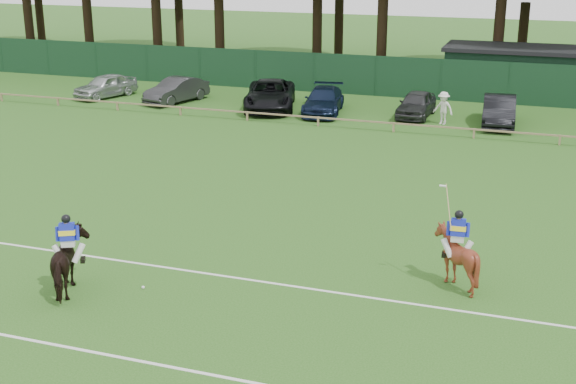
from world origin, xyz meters
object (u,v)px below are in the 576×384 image
at_px(sedan_grey, 176,90).
at_px(polo_ball, 143,287).
at_px(suv_black, 270,95).
at_px(hatch_grey, 416,104).
at_px(spectator_left, 443,108).
at_px(horse_chestnut, 456,258).
at_px(estate_black, 499,111).
at_px(horse_dark, 70,263).
at_px(sedan_navy, 323,101).
at_px(sedan_silver, 106,86).
at_px(utility_shed, 513,71).

height_order(sedan_grey, polo_ball, sedan_grey).
bearing_deg(suv_black, hatch_grey, -11.90).
xyz_separation_m(sedan_grey, spectator_left, (15.95, -0.64, 0.14)).
bearing_deg(horse_chestnut, estate_black, -92.65).
bearing_deg(horse_dark, polo_ball, 177.23).
relative_size(hatch_grey, polo_ball, 45.78).
bearing_deg(horse_chestnut, polo_ball, 16.78).
bearing_deg(suv_black, sedan_navy, -18.19).
xyz_separation_m(sedan_silver, spectator_left, (20.79, -0.58, 0.15)).
distance_m(sedan_grey, sedan_navy, 9.21).
bearing_deg(hatch_grey, utility_shed, 63.36).
xyz_separation_m(sedan_navy, polo_ball, (1.74, -23.63, -0.66)).
distance_m(horse_dark, sedan_silver, 28.21).
distance_m(horse_chestnut, sedan_silver, 31.63).
relative_size(sedan_silver, utility_shed, 0.50).
relative_size(estate_black, polo_ball, 52.08).
height_order(horse_dark, spectator_left, same).
bearing_deg(sedan_navy, hatch_grey, -0.19).
bearing_deg(suv_black, polo_ball, -94.93).
height_order(horse_dark, suv_black, horse_dark).
relative_size(sedan_grey, suv_black, 0.75).
bearing_deg(sedan_grey, horse_dark, -53.61).
xyz_separation_m(horse_dark, sedan_navy, (0.02, 24.42, -0.16)).
height_order(suv_black, sedan_navy, suv_black).
xyz_separation_m(horse_chestnut, estate_black, (-0.42, 20.75, -0.07)).
relative_size(sedan_silver, hatch_grey, 1.02).
distance_m(sedan_silver, sedan_navy, 14.06).
relative_size(estate_black, spectator_left, 2.71).
bearing_deg(sedan_silver, sedan_grey, 19.10).
bearing_deg(suv_black, horse_dark, -99.31).
bearing_deg(hatch_grey, sedan_silver, -175.08).
height_order(suv_black, estate_black, suv_black).
relative_size(horse_dark, utility_shed, 0.24).
bearing_deg(polo_ball, sedan_grey, 114.78).
bearing_deg(sedan_navy, horse_chestnut, -73.13).
bearing_deg(spectator_left, hatch_grey, 160.87).
relative_size(polo_ball, utility_shed, 0.01).
bearing_deg(estate_black, utility_shed, 85.36).
distance_m(sedan_grey, estate_black, 18.75).
bearing_deg(spectator_left, horse_dark, -86.30).
relative_size(hatch_grey, spectator_left, 2.38).
xyz_separation_m(sedan_silver, sedan_navy, (14.05, -0.05, -0.01)).
xyz_separation_m(horse_dark, hatch_grey, (5.11, 25.21, -0.16)).
bearing_deg(sedan_navy, horse_dark, -99.04).
bearing_deg(estate_black, hatch_grey, 168.58).
bearing_deg(polo_ball, horse_chestnut, 20.58).
bearing_deg(sedan_silver, spectator_left, 16.85).
xyz_separation_m(sedan_navy, hatch_grey, (5.08, 0.79, -0.01)).
height_order(suv_black, spectator_left, spectator_left).
distance_m(polo_ball, utility_shed, 33.49).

